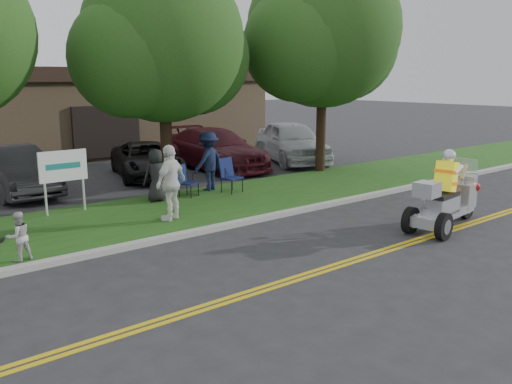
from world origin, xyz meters
TOP-DOWN VIEW (x-y plane):
  - ground at (0.00, 0.00)m, footprint 120.00×120.00m
  - centerline_near at (0.00, -0.58)m, footprint 60.00×0.10m
  - centerline_far at (0.00, -0.42)m, footprint 60.00×0.10m
  - curb at (0.00, 3.05)m, footprint 60.00×0.25m
  - grass_verge at (0.00, 5.20)m, footprint 60.00×4.00m
  - commercial_building at (2.00, 18.98)m, footprint 18.00×8.20m
  - tree_mid at (0.55, 7.23)m, footprint 5.88×4.80m
  - tree_right at (7.06, 7.03)m, footprint 6.86×5.60m
  - business_sign at (-2.90, 6.60)m, footprint 1.25×0.06m
  - trike_scooter at (3.81, -0.31)m, footprint 2.96×1.08m
  - lawn_chair_a at (2.00, 6.03)m, footprint 0.64×0.66m
  - lawn_chair_b at (0.61, 6.34)m, footprint 0.68×0.69m
  - spectator_adult_right at (-1.10, 4.24)m, footprint 1.19×0.87m
  - spectator_chair_a at (1.67, 6.67)m, footprint 1.34×1.00m
  - spectator_chair_b at (-0.38, 6.30)m, footprint 0.79×0.57m
  - child_right at (-4.97, 3.40)m, footprint 0.52×0.44m
  - parked_car_left at (-3.14, 10.31)m, footprint 1.74×4.58m
  - parked_car_mid at (1.50, 10.41)m, footprint 3.36×4.99m
  - parked_car_right at (4.50, 10.36)m, footprint 2.34×5.52m
  - parked_car_far_right at (8.00, 9.69)m, footprint 3.95×5.59m

SIDE VIEW (x-z plane):
  - ground at x=0.00m, z-range 0.00..0.00m
  - centerline_near at x=0.00m, z-range 0.00..0.01m
  - centerline_far at x=0.00m, z-range 0.00..0.01m
  - grass_verge at x=0.00m, z-range 0.01..0.11m
  - curb at x=0.00m, z-range 0.00..0.12m
  - child_right at x=-4.97m, z-range 0.10..1.08m
  - parked_car_mid at x=1.50m, z-range 0.00..1.27m
  - lawn_chair_b at x=0.61m, z-range 0.16..1.11m
  - trike_scooter at x=3.81m, z-range -0.29..1.65m
  - lawn_chair_a at x=2.00m, z-range 0.17..1.23m
  - parked_car_left at x=-3.14m, z-range 0.00..1.49m
  - parked_car_right at x=4.50m, z-range 0.00..1.59m
  - spectator_chair_b at x=-0.38m, z-range 0.10..1.62m
  - parked_car_far_right at x=8.00m, z-range 0.00..1.77m
  - spectator_chair_a at x=1.67m, z-range 0.10..1.95m
  - spectator_adult_right at x=-1.10m, z-range 0.10..1.99m
  - business_sign at x=-2.90m, z-range 0.38..2.13m
  - commercial_building at x=2.00m, z-range 0.01..4.01m
  - tree_mid at x=0.55m, z-range 0.91..7.96m
  - tree_right at x=7.06m, z-range 0.99..9.06m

